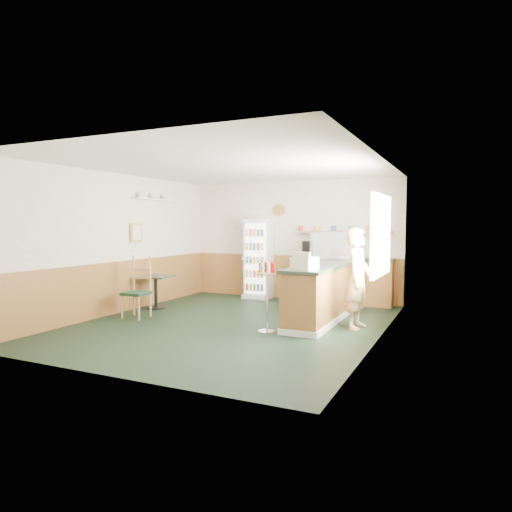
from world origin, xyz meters
The scene contains 13 objects.
ground centered at (0.00, 0.00, 0.00)m, with size 6.00×6.00×0.00m, color black.
room_envelope centered at (-0.23, 0.73, 1.52)m, with size 5.04×6.02×2.72m.
service_counter centered at (1.35, 1.07, 0.46)m, with size 0.68×3.01×1.01m.
back_counter centered at (1.19, 2.80, 0.55)m, with size 2.24×0.42×1.69m.
drinks_fridge centered at (-0.74, 2.74, 0.92)m, with size 0.61×0.53×1.84m.
display_case centered at (1.35, 1.86, 1.28)m, with size 0.96×0.50×0.55m.
cash_register centered at (1.35, -0.07, 1.11)m, with size 0.34×0.35×0.19m, color beige.
shopkeeper centered at (2.05, 0.57, 0.83)m, with size 0.55×0.40×1.66m, color tan.
condiment_stand centered at (0.80, -0.30, 0.71)m, with size 0.35×0.35×1.11m.
newspaper_rack centered at (0.99, 1.23, 0.48)m, with size 0.09×0.42×0.50m.
cafe_table centered at (-2.05, 0.59, 0.48)m, with size 0.70×0.70×0.68m.
cafe_chair centered at (-1.83, -0.20, 0.60)m, with size 0.45×0.45×1.14m.
dog_doorstop centered at (0.76, 1.03, 0.12)m, with size 0.21×0.27×0.25m.
Camera 1 is at (3.67, -6.89, 1.72)m, focal length 32.00 mm.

